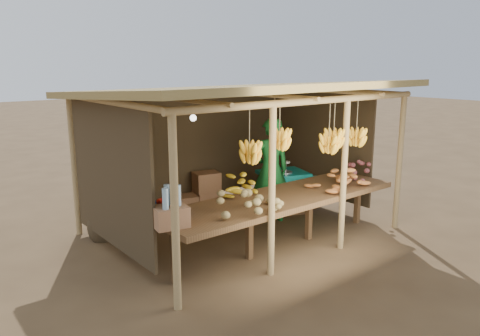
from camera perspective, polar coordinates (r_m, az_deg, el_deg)
ground at (r=7.71m, az=0.00°, el=-7.63°), size 60.00×60.00×0.00m
stall_structure at (r=7.21m, az=0.29°, el=6.60°), size 4.70×3.50×2.43m
counter at (r=6.80m, az=5.04°, el=-3.94°), size 3.90×1.05×0.80m
potato_heap at (r=5.97m, az=0.71°, el=-3.81°), size 1.21×0.98×0.37m
sweet_potato_heap at (r=7.37m, az=11.96°, el=-0.94°), size 0.97×0.76×0.35m
onion_heap at (r=8.11m, az=15.06°, el=0.16°), size 0.97×0.72×0.36m
banana_pile at (r=6.74m, az=0.11°, el=-1.97°), size 0.72×0.55×0.35m
tomato_basin at (r=5.98m, az=-8.95°, el=-4.87°), size 0.43×0.43×0.23m
bottle_box at (r=5.54m, az=-8.51°, el=-5.22°), size 0.44×0.37×0.50m
vendor at (r=7.95m, az=3.73°, el=-0.28°), size 0.77×0.64×1.79m
tarp_crate at (r=8.60m, az=5.25°, el=-2.71°), size 0.99×0.92×0.97m
carton_stack at (r=8.54m, az=-4.98°, el=-3.41°), size 1.01×0.45×0.71m
burlap_sacks at (r=7.63m, az=-15.10°, el=-6.22°), size 0.85×0.44×0.60m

